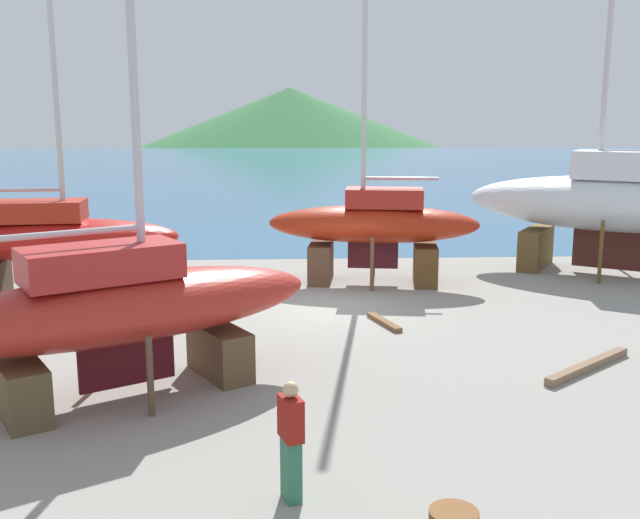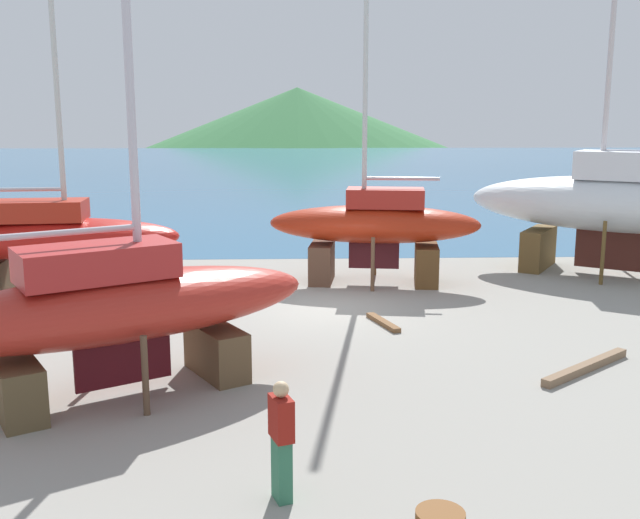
% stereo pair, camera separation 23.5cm
% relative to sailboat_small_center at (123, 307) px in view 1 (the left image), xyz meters
% --- Properties ---
extents(ground_plane, '(49.49, 49.49, 0.00)m').
position_rel_sailboat_small_center_xyz_m(ground_plane, '(4.26, 1.03, -1.71)').
color(ground_plane, gray).
extents(sea_water, '(131.53, 107.31, 0.01)m').
position_rel_sailboat_small_center_xyz_m(sea_water, '(4.26, 67.05, -1.71)').
color(sea_water, '#30638D').
rests_on(sea_water, ground).
extents(headland_hill, '(123.82, 123.82, 24.21)m').
position_rel_sailboat_small_center_xyz_m(headland_hill, '(4.23, 149.95, -1.71)').
color(headland_hill, '#326E3C').
rests_on(headland_hill, ground).
extents(sailboat_small_center, '(7.67, 5.78, 12.05)m').
position_rel_sailboat_small_center_xyz_m(sailboat_small_center, '(0.00, 0.00, 0.00)').
color(sailboat_small_center, brown).
rests_on(sailboat_small_center, ground).
extents(sailboat_far_slipway, '(6.86, 3.02, 11.48)m').
position_rel_sailboat_small_center_xyz_m(sailboat_far_slipway, '(5.81, 9.30, 0.11)').
color(sailboat_far_slipway, brown).
rests_on(sailboat_far_slipway, ground).
extents(sailboat_large_starboard, '(9.69, 7.69, 17.01)m').
position_rel_sailboat_small_center_xyz_m(sailboat_large_starboard, '(13.84, 10.16, 0.70)').
color(sailboat_large_starboard, brown).
rests_on(sailboat_large_starboard, ground).
extents(sailboat_mid_port, '(7.35, 2.99, 10.18)m').
position_rel_sailboat_small_center_xyz_m(sailboat_mid_port, '(-3.72, 7.82, -0.02)').
color(sailboat_mid_port, '#42341B').
rests_on(sailboat_mid_port, ground).
extents(worker, '(0.37, 0.49, 1.70)m').
position_rel_sailboat_small_center_xyz_m(worker, '(3.06, -4.00, -0.83)').
color(worker, '#2F6C4E').
rests_on(worker, ground).
extents(timber_plank_near, '(2.49, 2.04, 0.17)m').
position_rel_sailboat_small_center_xyz_m(timber_plank_near, '(9.27, 0.93, -1.63)').
color(timber_plank_near, '#7C6148').
rests_on(timber_plank_near, ground).
extents(timber_plank_far, '(0.71, 1.60, 0.12)m').
position_rel_sailboat_small_center_xyz_m(timber_plank_far, '(5.50, 4.51, -1.66)').
color(timber_plank_far, brown).
rests_on(timber_plank_far, ground).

